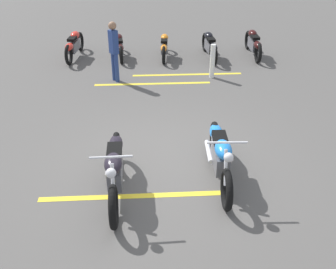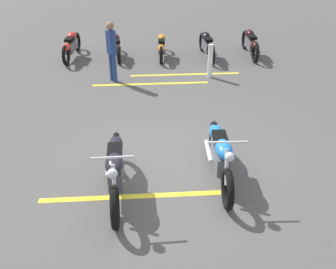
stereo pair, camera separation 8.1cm
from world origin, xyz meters
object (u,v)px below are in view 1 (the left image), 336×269
motorcycle_row_center (164,46)px  motorcycle_bright_foreground (220,154)px  motorcycle_row_right (120,46)px  motorcycle_row_far_left (254,43)px  motorcycle_dark_foreground (115,167)px  bollard_post (212,61)px  motorcycle_row_left (210,45)px  motorcycle_row_far_right (74,45)px  bystander_near_row (114,49)px

motorcycle_row_center → motorcycle_bright_foreground: bearing=-169.9°
motorcycle_row_center → motorcycle_row_right: same height
motorcycle_row_far_left → motorcycle_row_right: motorcycle_row_far_left is taller
motorcycle_dark_foreground → bollard_post: (5.16, -2.29, 0.02)m
motorcycle_row_far_left → motorcycle_row_center: motorcycle_row_far_left is taller
motorcycle_row_left → motorcycle_row_far_right: 4.40m
motorcycle_dark_foreground → motorcycle_row_far_right: size_ratio=1.05×
motorcycle_bright_foreground → motorcycle_row_left: (6.52, -0.67, -0.03)m
motorcycle_bright_foreground → bystander_near_row: bystander_near_row is taller
motorcycle_bright_foreground → motorcycle_row_far_left: bearing=163.4°
motorcycle_row_right → motorcycle_dark_foreground: bearing=175.8°
motorcycle_row_left → motorcycle_row_right: (0.15, 2.92, -0.04)m
motorcycle_row_right → motorcycle_row_far_right: (0.02, 1.47, 0.04)m
bystander_near_row → motorcycle_bright_foreground: bearing=-100.3°
motorcycle_row_left → motorcycle_row_far_right: size_ratio=0.98×
motorcycle_bright_foreground → motorcycle_dark_foreground: bearing=-77.8°
motorcycle_row_right → motorcycle_row_left: bearing=-101.0°
motorcycle_row_left → motorcycle_row_center: (0.08, 1.47, -0.04)m
motorcycle_row_center → bollard_post: 2.23m
motorcycle_row_far_right → motorcycle_row_right: bearing=-86.7°
motorcycle_dark_foreground → motorcycle_row_left: size_ratio=1.07×
motorcycle_dark_foreground → motorcycle_row_right: (7.02, 0.48, -0.07)m
motorcycle_dark_foreground → motorcycle_row_right: motorcycle_dark_foreground is taller
motorcycle_row_left → motorcycle_row_center: 1.47m
motorcycle_row_far_left → motorcycle_row_left: size_ratio=1.02×
motorcycle_dark_foreground → motorcycle_row_left: motorcycle_dark_foreground is taller
bystander_near_row → motorcycle_dark_foreground: bearing=-120.8°
motorcycle_row_left → bollard_post: bollard_post is taller
motorcycle_dark_foreground → motorcycle_row_far_left: size_ratio=1.05×
motorcycle_dark_foreground → motorcycle_row_left: 7.29m
bystander_near_row → motorcycle_row_far_right: bearing=90.5°
motorcycle_dark_foreground → motorcycle_row_right: bearing=-179.0°
motorcycle_row_center → bollard_post: bearing=-140.5°
motorcycle_bright_foreground → motorcycle_row_far_left: size_ratio=1.05×
motorcycle_bright_foreground → motorcycle_row_right: (6.67, 2.25, -0.07)m
motorcycle_row_far_left → bollard_post: 2.47m
motorcycle_row_far_right → bollard_post: 4.64m
bystander_near_row → bollard_post: size_ratio=1.71×
motorcycle_bright_foreground → motorcycle_row_left: bearing=175.2°
bystander_near_row → motorcycle_row_right: bearing=55.3°
motorcycle_row_center → motorcycle_row_far_right: 2.93m
motorcycle_row_left → bollard_post: 1.72m
motorcycle_row_center → motorcycle_row_far_left: bearing=-85.2°
motorcycle_row_far_right → bystander_near_row: bystander_near_row is taller
motorcycle_row_right → motorcycle_row_far_right: size_ratio=0.89×
motorcycle_bright_foreground → bystander_near_row: (4.64, 2.21, 0.46)m
motorcycle_row_center → bollard_post: bollard_post is taller
motorcycle_bright_foreground → bollard_post: motorcycle_bright_foreground is taller
motorcycle_dark_foreground → motorcycle_row_far_left: motorcycle_dark_foreground is taller
motorcycle_row_center → motorcycle_row_right: bearing=90.4°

